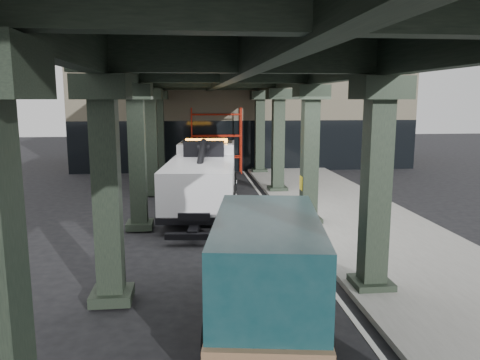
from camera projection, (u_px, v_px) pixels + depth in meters
ground at (243, 244)px, 14.75m from camera, size 90.00×90.00×0.00m
sidewalk at (358, 221)px, 17.17m from camera, size 5.00×40.00×0.15m
lane_stripe at (283, 225)px, 16.89m from camera, size 0.12×38.00×0.01m
viaduct at (225, 71)px, 15.74m from camera, size 7.40×32.00×6.40m
building at (239, 106)px, 33.87m from camera, size 22.00×10.00×8.00m
scaffolding at (216, 139)px, 28.74m from camera, size 3.08×0.88×4.00m
tow_truck at (204, 175)px, 19.40m from camera, size 3.34×9.05×2.90m
towed_van at (267, 263)px, 9.57m from camera, size 2.90×5.75×2.23m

